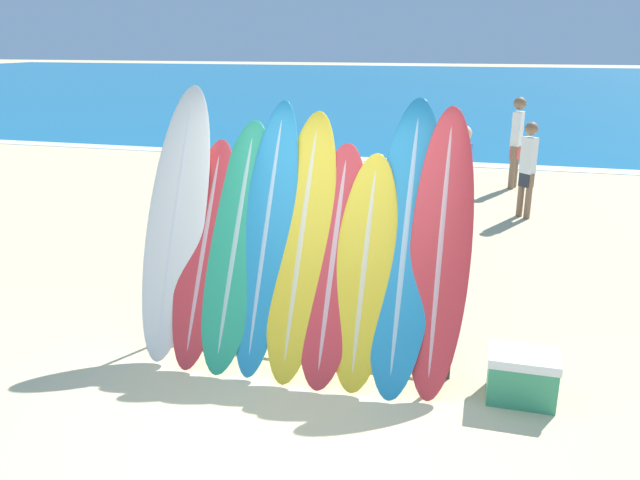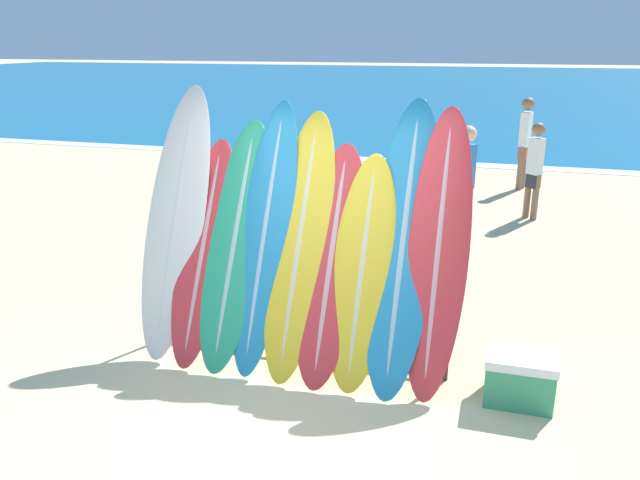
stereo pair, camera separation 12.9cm
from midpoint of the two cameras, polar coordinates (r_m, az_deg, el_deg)
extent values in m
plane|color=beige|center=(5.25, -3.39, -15.00)|extent=(160.00, 160.00, 0.00)
cube|color=#146693|center=(44.98, 13.72, 13.69)|extent=(120.00, 60.00, 0.00)
cube|color=white|center=(15.49, 9.66, 7.01)|extent=(120.00, 0.60, 0.01)
cylinder|color=#28282D|center=(6.28, -14.89, -5.23)|extent=(0.04, 0.04, 0.90)
cylinder|color=#28282D|center=(5.52, 11.19, -8.28)|extent=(0.04, 0.04, 0.90)
cylinder|color=#28282D|center=(5.59, -2.82, -2.85)|extent=(2.81, 0.04, 0.04)
cylinder|color=#28282D|center=(5.89, -2.70, -9.73)|extent=(2.81, 0.04, 0.04)
ellipsoid|color=silver|center=(6.07, -13.62, 1.79)|extent=(0.59, 1.18, 2.44)
ellipsoid|color=silver|center=(6.07, -13.62, 1.79)|extent=(0.11, 1.14, 2.35)
ellipsoid|color=red|center=(5.91, -11.16, -0.98)|extent=(0.51, 1.11, 1.95)
ellipsoid|color=#D59E9F|center=(5.91, -11.16, -0.98)|extent=(0.09, 1.07, 1.88)
ellipsoid|color=#289E70|center=(5.79, -8.28, -0.25)|extent=(0.57, 1.25, 2.13)
ellipsoid|color=#9AC3B3|center=(5.79, -8.28, -0.25)|extent=(0.10, 1.21, 2.05)
ellipsoid|color=teal|center=(5.69, -5.55, 0.55)|extent=(0.50, 1.27, 2.32)
ellipsoid|color=#98BACC|center=(5.69, -5.55, 0.55)|extent=(0.09, 1.23, 2.24)
ellipsoid|color=yellow|center=(5.59, -2.35, -0.21)|extent=(0.56, 1.30, 2.23)
ellipsoid|color=beige|center=(5.59, -2.35, -0.21)|extent=(0.10, 1.25, 2.15)
ellipsoid|color=red|center=(5.49, 0.53, -2.02)|extent=(0.56, 1.17, 1.96)
ellipsoid|color=#D59E9F|center=(5.49, 0.53, -2.02)|extent=(0.10, 1.13, 1.89)
ellipsoid|color=yellow|center=(5.41, 3.42, -2.71)|extent=(0.55, 1.06, 1.90)
ellipsoid|color=beige|center=(5.41, 3.42, -2.71)|extent=(0.10, 1.03, 1.83)
ellipsoid|color=teal|center=(5.42, 7.12, -0.18)|extent=(0.58, 1.39, 2.37)
ellipsoid|color=#98BACC|center=(5.42, 7.12, -0.18)|extent=(0.11, 1.35, 2.28)
ellipsoid|color=red|center=(5.35, 10.28, -0.84)|extent=(0.52, 1.15, 2.31)
ellipsoid|color=#D59E9F|center=(5.35, 10.28, -0.84)|extent=(0.09, 1.12, 2.23)
cylinder|color=beige|center=(9.38, 12.42, 2.33)|extent=(0.11, 0.11, 0.81)
cylinder|color=beige|center=(9.24, 11.81, 2.13)|extent=(0.11, 0.11, 0.81)
cube|color=#CC4C3D|center=(9.24, 12.23, 3.93)|extent=(0.24, 0.27, 0.24)
cube|color=#3370BC|center=(9.15, 12.41, 6.60)|extent=(0.26, 0.29, 0.64)
sphere|color=beige|center=(9.07, 12.61, 9.50)|extent=(0.23, 0.23, 0.23)
cylinder|color=#846047|center=(10.88, 18.21, 3.81)|extent=(0.11, 0.11, 0.75)
cylinder|color=#846047|center=(10.98, 17.57, 3.99)|extent=(0.11, 0.11, 0.75)
cube|color=#282D38|center=(10.87, 18.02, 5.25)|extent=(0.25, 0.24, 0.23)
cube|color=white|center=(10.80, 18.23, 7.36)|extent=(0.27, 0.27, 0.59)
sphere|color=#846047|center=(10.74, 18.45, 9.64)|extent=(0.21, 0.21, 0.21)
cylinder|color=#846047|center=(13.20, 17.15, 6.46)|extent=(0.12, 0.12, 0.85)
cylinder|color=#846047|center=(13.02, 16.91, 6.34)|extent=(0.12, 0.12, 0.85)
cube|color=#CC4C3D|center=(13.06, 17.15, 7.68)|extent=(0.22, 0.28, 0.26)
cube|color=white|center=(12.99, 17.34, 9.68)|extent=(0.24, 0.30, 0.67)
sphere|color=#846047|center=(12.94, 17.54, 11.83)|extent=(0.24, 0.24, 0.24)
cube|color=#389366|center=(5.50, 17.27, -12.15)|extent=(0.54, 0.38, 0.35)
cube|color=white|center=(5.40, 17.47, -10.20)|extent=(0.56, 0.39, 0.08)
camera|label=1|loc=(0.06, -90.59, -0.19)|focal=35.00mm
camera|label=2|loc=(0.06, 89.41, 0.19)|focal=35.00mm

